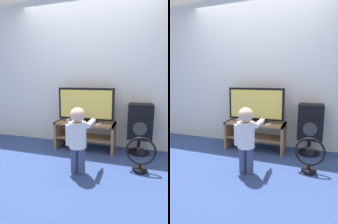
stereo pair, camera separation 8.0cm
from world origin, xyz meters
The scene contains 9 objects.
ground_plane centered at (0.00, 0.00, 0.00)m, with size 16.00×16.00×0.00m, color navy.
wall_back centered at (0.00, 0.49, 1.30)m, with size 10.00×0.06×2.60m.
tv_stand centered at (0.00, 0.21, 0.31)m, with size 1.01×0.41×0.48m.
television centered at (0.00, 0.23, 0.76)m, with size 0.96×0.20×0.58m.
game_console centered at (-0.29, 0.20, 0.50)m, with size 0.04×0.19×0.05m.
remote_primary centered at (0.26, 0.08, 0.49)m, with size 0.07×0.13×0.03m.
child centered at (0.14, -0.59, 0.51)m, with size 0.33×0.48×0.86m.
speaker_tower centered at (0.89, 0.29, 0.51)m, with size 0.38×0.34×0.81m.
floor_fan centered at (0.91, -0.33, 0.21)m, with size 0.38×0.20×0.47m.
Camera 1 is at (0.81, -2.58, 1.19)m, focal length 28.00 mm.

